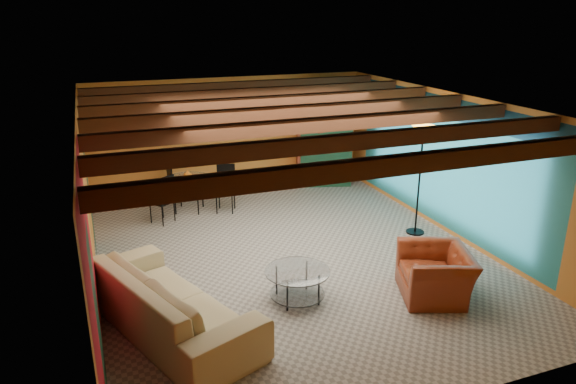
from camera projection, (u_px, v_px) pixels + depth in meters
name	position (u px, v px, depth m)	size (l,w,h in m)	color
room	(290.00, 124.00, 8.65)	(6.52, 8.01, 2.71)	gray
sofa	(169.00, 301.00, 7.07)	(2.97, 1.16, 0.87)	tan
armchair	(435.00, 273.00, 7.95)	(1.13, 0.98, 0.73)	maroon
coffee_table	(297.00, 285.00, 7.86)	(0.97, 0.97, 0.50)	white
dining_table	(188.00, 188.00, 11.34)	(1.97, 1.97, 1.03)	silver
armoire	(321.00, 142.00, 12.98)	(1.22, 0.60, 2.13)	maroon
floor_lamp	(419.00, 181.00, 10.01)	(0.44, 0.44, 2.14)	black
ceiling_fan	(292.00, 125.00, 8.55)	(1.50, 1.50, 0.44)	#472614
painting	(192.00, 126.00, 11.99)	(1.05, 0.03, 0.65)	black
potted_plant	(322.00, 88.00, 12.55)	(0.46, 0.40, 0.52)	#26661E
vase	(187.00, 161.00, 11.15)	(0.17, 0.17, 0.18)	orange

